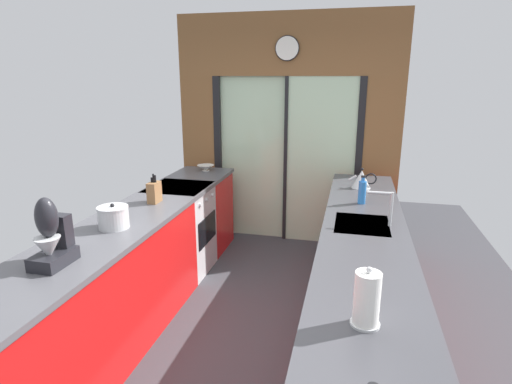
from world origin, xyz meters
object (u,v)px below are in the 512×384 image
knife_block (154,192)px  stand_mixer (51,239)px  mixing_bowl (206,168)px  kettle (362,179)px  oven_range (181,229)px  stock_pot (113,217)px  paper_towel_roll (367,299)px  soap_bottle_far (362,192)px

knife_block → stand_mixer: size_ratio=0.62×
mixing_bowl → kettle: size_ratio=0.75×
oven_range → knife_block: knife_block is taller
kettle → oven_range: bearing=-168.2°
stand_mixer → stock_pot: size_ratio=1.87×
kettle → knife_block: bearing=-152.3°
stock_pot → kettle: size_ratio=0.83×
stand_mixer → kettle: bearing=51.3°
oven_range → paper_towel_roll: paper_towel_roll is taller
soap_bottle_far → paper_towel_roll: bearing=-90.0°
oven_range → soap_bottle_far: size_ratio=3.68×
stock_pot → soap_bottle_far: size_ratio=0.90×
oven_range → stand_mixer: bearing=-89.4°
soap_bottle_far → kettle: bearing=89.8°
stand_mixer → soap_bottle_far: stand_mixer is taller
kettle → soap_bottle_far: bearing=-90.2°
oven_range → soap_bottle_far: bearing=-5.2°
oven_range → stock_pot: (0.02, -1.21, 0.55)m
mixing_bowl → stand_mixer: (0.00, -2.59, 0.12)m
knife_block → stock_pot: knife_block is taller
soap_bottle_far → stock_pot: bearing=-149.6°
stand_mixer → kettle: (1.78, 2.22, -0.07)m
knife_block → paper_towel_roll: paper_towel_roll is taller
knife_block → stock_pot: bearing=-90.0°
knife_block → stand_mixer: (-0.00, -1.29, 0.07)m
knife_block → kettle: size_ratio=0.95×
kettle → soap_bottle_far: size_ratio=1.09×
stock_pot → mixing_bowl: bearing=90.0°
kettle → paper_towel_roll: (-0.00, -2.43, 0.04)m
knife_block → stock_pot: (-0.00, -0.65, -0.01)m
stock_pot → soap_bottle_far: bearing=30.4°
knife_block → stand_mixer: 1.29m
stand_mixer → kettle: 2.85m
oven_range → kettle: 1.92m
oven_range → knife_block: (0.02, -0.56, 0.56)m
knife_block → soap_bottle_far: (1.78, 0.39, 0.01)m
stock_pot → paper_towel_roll: bearing=-25.4°
kettle → paper_towel_roll: 2.43m
mixing_bowl → soap_bottle_far: soap_bottle_far is taller
oven_range → soap_bottle_far: (1.80, -0.16, 0.57)m
kettle → stock_pot: bearing=-138.3°
oven_range → paper_towel_roll: size_ratio=3.23×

